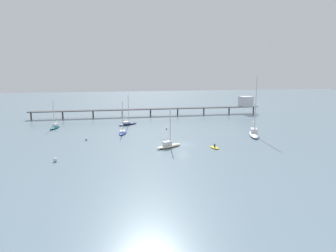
# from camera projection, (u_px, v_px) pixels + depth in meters

# --- Properties ---
(ground_plane) EXTENTS (400.00, 400.00, 0.00)m
(ground_plane) POSITION_uv_depth(u_px,v_px,m) (184.00, 145.00, 69.51)
(ground_plane) COLOR slate
(pier) EXTENTS (86.52, 4.86, 6.83)m
(pier) POSITION_uv_depth(u_px,v_px,m) (198.00, 105.00, 117.93)
(pier) COLOR #4C4C51
(pier) RESTS_ON ground_plane
(sailboat_white) EXTENTS (5.90, 9.92, 15.23)m
(sailboat_white) POSITION_uv_depth(u_px,v_px,m) (254.00, 132.00, 79.31)
(sailboat_white) COLOR white
(sailboat_white) RESTS_ON ground_plane
(sailboat_blue) EXTENTS (3.24, 6.81, 8.70)m
(sailboat_blue) POSITION_uv_depth(u_px,v_px,m) (123.00, 132.00, 82.08)
(sailboat_blue) COLOR #2D4CB7
(sailboat_blue) RESTS_ON ground_plane
(sailboat_teal) EXTENTS (3.09, 6.35, 8.33)m
(sailboat_teal) POSITION_uv_depth(u_px,v_px,m) (55.00, 126.00, 89.44)
(sailboat_teal) COLOR #1E727A
(sailboat_teal) RESTS_ON ground_plane
(sailboat_navy) EXTENTS (7.03, 5.57, 9.46)m
(sailboat_navy) POSITION_uv_depth(u_px,v_px,m) (128.00, 123.00, 95.53)
(sailboat_navy) COLOR navy
(sailboat_navy) RESTS_ON ground_plane
(sailboat_cream) EXTENTS (6.78, 4.65, 8.57)m
(sailboat_cream) POSITION_uv_depth(u_px,v_px,m) (169.00, 145.00, 66.71)
(sailboat_cream) COLOR beige
(sailboat_cream) RESTS_ON ground_plane
(dinghy_yellow) EXTENTS (1.84, 2.99, 1.14)m
(dinghy_yellow) POSITION_uv_depth(u_px,v_px,m) (215.00, 147.00, 66.17)
(dinghy_yellow) COLOR yellow
(dinghy_yellow) RESTS_ON ground_plane
(mooring_buoy_far) EXTENTS (0.78, 0.78, 0.78)m
(mooring_buoy_far) POSITION_uv_depth(u_px,v_px,m) (55.00, 160.00, 56.18)
(mooring_buoy_far) COLOR silver
(mooring_buoy_far) RESTS_ON ground_plane
(mooring_buoy_outer) EXTENTS (0.67, 0.67, 0.67)m
(mooring_buoy_outer) POSITION_uv_depth(u_px,v_px,m) (86.00, 139.00, 73.85)
(mooring_buoy_outer) COLOR silver
(mooring_buoy_outer) RESTS_ON ground_plane
(mooring_buoy_near) EXTENTS (0.54, 0.54, 0.54)m
(mooring_buoy_near) POSITION_uv_depth(u_px,v_px,m) (167.00, 129.00, 87.81)
(mooring_buoy_near) COLOR silver
(mooring_buoy_near) RESTS_ON ground_plane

